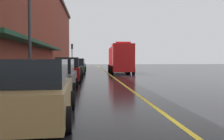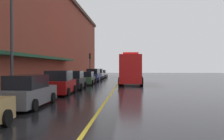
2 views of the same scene
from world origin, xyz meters
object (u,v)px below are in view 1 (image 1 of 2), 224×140
parked_car_0 (37,92)px  parking_meter_1 (72,63)px  parking_meter_3 (22,75)px  parked_car_1 (58,77)px  parked_car_5 (79,65)px  parked_car_6 (80,65)px  parking_meter_0 (51,68)px  traffic_light_near (72,51)px  parked_car_2 (68,70)px  parked_car_4 (77,67)px  fire_truck (120,59)px  parked_car_7 (81,65)px  street_lamp_left (29,15)px  parked_car_3 (73,69)px  parking_meter_2 (54,67)px

parked_car_0 → parking_meter_1: size_ratio=3.45×
parking_meter_3 → parking_meter_1: bearing=90.0°
parked_car_1 → parked_car_5: (0.16, 23.71, 0.06)m
parked_car_0 → parked_car_6: (-0.15, 35.83, 0.03)m
parked_car_5 → parking_meter_1: parked_car_5 is taller
parked_car_6 → parking_meter_3: 31.93m
parked_car_5 → parking_meter_0: bearing=176.9°
parked_car_5 → traffic_light_near: 6.12m
parked_car_2 → parked_car_6: 23.72m
parked_car_2 → parked_car_5: (0.17, 17.56, -0.00)m
parked_car_4 → parking_meter_3: (-1.45, -19.48, 0.31)m
parked_car_6 → fire_truck: size_ratio=0.50×
parked_car_6 → parked_car_7: bearing=-1.6°
traffic_light_near → parking_meter_0: bearing=-90.2°
parked_car_5 → parking_meter_3: size_ratio=3.72×
parking_meter_3 → traffic_light_near: traffic_light_near is taller
fire_truck → traffic_light_near: size_ratio=2.04×
parking_meter_3 → parked_car_5: bearing=86.7°
parked_car_1 → parking_meter_3: (-1.32, -2.03, 0.24)m
parked_car_5 → street_lamp_left: (-2.08, -21.67, 3.52)m
parked_car_0 → fire_truck: size_ratio=0.52×
parked_car_3 → parked_car_4: (0.10, 6.34, -0.08)m
parked_car_6 → traffic_light_near: traffic_light_near is taller
parked_car_5 → parking_meter_1: size_ratio=3.72×
parked_car_4 → parking_meter_2: bearing=169.1°
parked_car_4 → parked_car_1: bearing=177.3°
parked_car_0 → parked_car_7: size_ratio=1.06×
parked_car_3 → parked_car_7: bearing=-1.9°
parking_meter_0 → parking_meter_3: size_ratio=1.00×
traffic_light_near → street_lamp_left: bearing=-91.4°
parked_car_0 → parked_car_2: 12.12m
street_lamp_left → parking_meter_1: bearing=88.7°
parked_car_0 → parking_meter_0: (-1.47, 12.13, 0.24)m
parked_car_1 → parking_meter_0: (-1.32, 6.17, 0.24)m
parked_car_1 → parked_car_5: 23.71m
parked_car_4 → fire_truck: size_ratio=0.56×
parked_car_3 → parked_car_5: bearing=-2.4°
parked_car_1 → parked_car_3: bearing=-0.3°
parked_car_1 → street_lamp_left: bearing=43.0°
parking_meter_1 → parking_meter_3: bearing=-90.0°
parking_meter_1 → street_lamp_left: (-0.60, -27.36, 3.34)m
parked_car_4 → parking_meter_2: 9.70m
parked_car_0 → parked_car_2: bearing=-1.2°
parked_car_2 → parking_meter_0: 1.32m
parking_meter_1 → traffic_light_near: traffic_light_near is taller
parked_car_0 → parking_meter_3: bearing=18.6°
parked_car_5 → parking_meter_2: size_ratio=3.72×
parked_car_6 → parked_car_2: bearing=178.9°
parked_car_1 → parked_car_7: 35.05m
parked_car_2 → parked_car_5: size_ratio=0.85×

